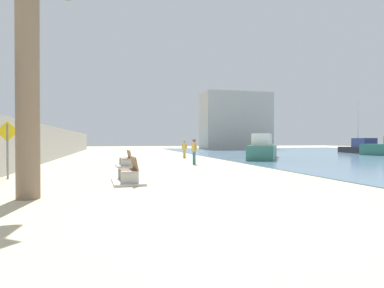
# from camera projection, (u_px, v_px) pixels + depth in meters

# --- Properties ---
(ground_plane) EXTENTS (120.00, 120.00, 0.00)m
(ground_plane) POSITION_uv_depth(u_px,v_px,m) (146.00, 160.00, 25.14)
(ground_plane) COLOR #C6B793
(seawall) EXTENTS (0.80, 64.00, 2.65)m
(seawall) POSITION_uv_depth(u_px,v_px,m) (44.00, 144.00, 23.34)
(seawall) COLOR #ADAAA3
(seawall) RESTS_ON ground
(palm_tree) EXTENTS (2.95, 3.01, 7.37)m
(palm_tree) POSITION_uv_depth(u_px,v_px,m) (27.00, 2.00, 8.47)
(palm_tree) COLOR #7A6651
(palm_tree) RESTS_ON ground
(bench_near) EXTENTS (1.21, 2.15, 0.98)m
(bench_near) POSITION_uv_depth(u_px,v_px,m) (129.00, 177.00, 11.65)
(bench_near) COLOR #ADAAA3
(bench_near) RESTS_ON ground
(bench_far) EXTENTS (1.22, 2.16, 0.98)m
(bench_far) POSITION_uv_depth(u_px,v_px,m) (126.00, 162.00, 19.19)
(bench_far) COLOR #ADAAA3
(bench_far) RESTS_ON ground
(person_walking) EXTENTS (0.29, 0.49, 1.67)m
(person_walking) POSITION_uv_depth(u_px,v_px,m) (194.00, 149.00, 20.75)
(person_walking) COLOR teal
(person_walking) RESTS_ON ground
(person_standing) EXTENTS (0.45, 0.35, 1.55)m
(person_standing) POSITION_uv_depth(u_px,v_px,m) (184.00, 148.00, 28.34)
(person_standing) COLOR gold
(person_standing) RESTS_ON ground
(boat_distant) EXTENTS (5.60, 7.64, 2.06)m
(boat_distant) POSITION_uv_depth(u_px,v_px,m) (263.00, 149.00, 26.59)
(boat_distant) COLOR #337060
(boat_distant) RESTS_ON water_bay
(boat_far_left) EXTENTS (3.73, 7.05, 6.91)m
(boat_far_left) POSITION_uv_depth(u_px,v_px,m) (361.00, 148.00, 37.43)
(boat_far_left) COLOR black
(boat_far_left) RESTS_ON water_bay
(pedestrian_sign) EXTENTS (0.85, 0.08, 2.35)m
(pedestrian_sign) POSITION_uv_depth(u_px,v_px,m) (7.00, 143.00, 12.78)
(pedestrian_sign) COLOR slate
(pedestrian_sign) RESTS_ON ground
(harbor_building) EXTENTS (12.00, 6.00, 9.99)m
(harbor_building) POSITION_uv_depth(u_px,v_px,m) (235.00, 121.00, 56.70)
(harbor_building) COLOR #ADAAA3
(harbor_building) RESTS_ON ground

